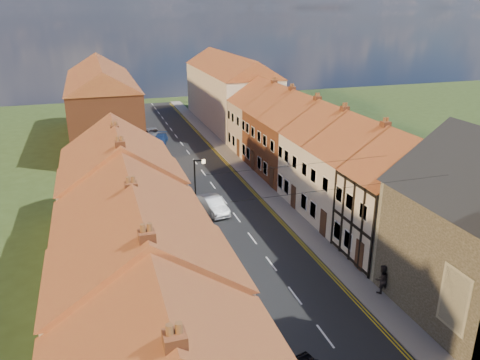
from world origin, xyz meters
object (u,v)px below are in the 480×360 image
(lamppost, at_px, (196,192))
(car_distant, at_px, (153,133))
(car_mid, at_px, (213,205))
(pedestrian_right, at_px, (382,279))
(car_far, at_px, (160,139))

(lamppost, relative_size, car_distant, 1.27)
(car_mid, bearing_deg, car_distant, 83.55)
(car_mid, bearing_deg, lamppost, -130.56)
(pedestrian_right, bearing_deg, car_distant, -81.16)
(lamppost, xyz_separation_m, car_distant, (0.61, 30.00, -2.88))
(car_distant, bearing_deg, car_mid, -93.84)
(pedestrian_right, bearing_deg, car_far, -81.08)
(car_distant, height_order, pedestrian_right, pedestrian_right)
(lamppost, relative_size, car_far, 1.46)
(lamppost, relative_size, pedestrian_right, 3.22)
(car_mid, xyz_separation_m, car_distant, (-1.57, 26.32, -0.04))
(car_mid, height_order, car_far, car_mid)
(lamppost, xyz_separation_m, car_far, (1.19, 26.86, -2.94))
(lamppost, height_order, car_far, lamppost)
(car_distant, bearing_deg, lamppost, -98.43)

